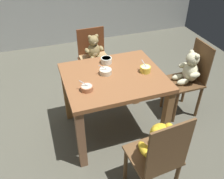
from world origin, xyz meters
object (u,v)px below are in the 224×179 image
at_px(porridge_bowl_cream_center, 106,71).
at_px(dining_table, 114,86).
at_px(porridge_bowl_yellow_near_right, 145,69).
at_px(teddy_chair_far_center, 95,55).
at_px(teddy_chair_near_front, 158,150).
at_px(teddy_chair_near_right, 189,73).
at_px(porridge_bowl_terracotta_near_left, 87,88).
at_px(porridge_bowl_white_far_center, 106,60).

bearing_deg(porridge_bowl_cream_center, dining_table, -40.32).
distance_m(porridge_bowl_yellow_near_right, porridge_bowl_cream_center, 0.41).
bearing_deg(porridge_bowl_yellow_near_right, teddy_chair_far_center, 108.36).
distance_m(teddy_chair_near_front, porridge_bowl_yellow_near_right, 0.89).
relative_size(teddy_chair_near_front, porridge_bowl_yellow_near_right, 8.11).
height_order(teddy_chair_near_right, porridge_bowl_cream_center, teddy_chair_near_right).
height_order(teddy_chair_near_front, porridge_bowl_terracotta_near_left, teddy_chair_near_front).
relative_size(teddy_chair_near_right, teddy_chair_near_front, 0.97).
bearing_deg(dining_table, porridge_bowl_cream_center, 139.68).
distance_m(dining_table, teddy_chair_near_right, 0.95).
distance_m(porridge_bowl_terracotta_near_left, porridge_bowl_yellow_near_right, 0.66).
xyz_separation_m(dining_table, porridge_bowl_cream_center, (-0.07, 0.06, 0.16)).
bearing_deg(porridge_bowl_cream_center, porridge_bowl_terracotta_near_left, -139.66).
distance_m(teddy_chair_near_right, porridge_bowl_cream_center, 1.04).
distance_m(teddy_chair_far_center, porridge_bowl_cream_center, 0.85).
bearing_deg(porridge_bowl_white_far_center, porridge_bowl_yellow_near_right, -43.26).
height_order(porridge_bowl_white_far_center, porridge_bowl_cream_center, porridge_bowl_cream_center).
bearing_deg(porridge_bowl_white_far_center, dining_table, -91.74).
relative_size(dining_table, porridge_bowl_white_far_center, 8.47).
height_order(teddy_chair_near_front, porridge_bowl_yellow_near_right, teddy_chair_near_front).
distance_m(teddy_chair_near_front, porridge_bowl_terracotta_near_left, 0.83).
distance_m(teddy_chair_far_center, porridge_bowl_yellow_near_right, 0.98).
bearing_deg(teddy_chair_near_front, porridge_bowl_terracotta_near_left, 23.42).
relative_size(porridge_bowl_terracotta_near_left, porridge_bowl_yellow_near_right, 1.05).
bearing_deg(teddy_chair_near_front, porridge_bowl_cream_center, 3.48).
height_order(teddy_chair_near_right, teddy_chair_near_front, teddy_chair_near_front).
xyz_separation_m(dining_table, teddy_chair_far_center, (0.03, 0.86, -0.08)).
bearing_deg(porridge_bowl_yellow_near_right, teddy_chair_near_right, 6.57).
relative_size(teddy_chair_far_center, porridge_bowl_cream_center, 6.53).
xyz_separation_m(teddy_chair_near_right, teddy_chair_far_center, (-0.92, 0.83, -0.03)).
xyz_separation_m(teddy_chair_near_right, porridge_bowl_yellow_near_right, (-0.62, -0.07, 0.22)).
bearing_deg(porridge_bowl_terracotta_near_left, dining_table, 26.09).
bearing_deg(porridge_bowl_white_far_center, teddy_chair_far_center, 87.81).
bearing_deg(porridge_bowl_yellow_near_right, porridge_bowl_white_far_center, 136.74).
relative_size(teddy_chair_far_center, porridge_bowl_yellow_near_right, 7.36).
xyz_separation_m(teddy_chair_near_front, porridge_bowl_white_far_center, (-0.06, 1.13, 0.21)).
distance_m(teddy_chair_near_right, porridge_bowl_white_far_center, 0.99).
relative_size(teddy_chair_near_right, porridge_bowl_terracotta_near_left, 7.50).
bearing_deg(teddy_chair_far_center, dining_table, -3.73).
relative_size(teddy_chair_near_front, porridge_bowl_cream_center, 7.20).
xyz_separation_m(dining_table, porridge_bowl_terracotta_near_left, (-0.32, -0.15, 0.16)).
xyz_separation_m(dining_table, teddy_chair_near_right, (0.95, 0.03, -0.05)).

